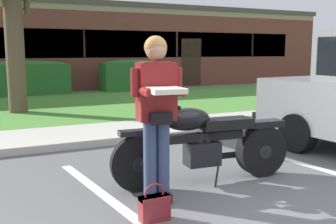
# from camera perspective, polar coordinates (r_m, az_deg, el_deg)

# --- Properties ---
(ground_plane) EXTENTS (140.00, 140.00, 0.00)m
(ground_plane) POSITION_cam_1_polar(r_m,az_deg,el_deg) (4.11, 12.94, -13.70)
(ground_plane) COLOR #565659
(curb_strip) EXTENTS (60.00, 0.20, 0.12)m
(curb_strip) POSITION_cam_1_polar(r_m,az_deg,el_deg) (6.92, -4.84, -3.77)
(curb_strip) COLOR #B7B2A8
(curb_strip) RESTS_ON ground
(concrete_walk) EXTENTS (60.00, 1.50, 0.08)m
(concrete_walk) POSITION_cam_1_polar(r_m,az_deg,el_deg) (7.71, -7.12, -2.67)
(concrete_walk) COLOR #B7B2A8
(concrete_walk) RESTS_ON ground
(grass_lawn) EXTENTS (60.00, 6.74, 0.06)m
(grass_lawn) POSITION_cam_1_polar(r_m,az_deg,el_deg) (11.64, -13.72, 0.95)
(grass_lawn) COLOR #478433
(grass_lawn) RESTS_ON ground
(motorcycle) EXTENTS (2.24, 0.82, 1.26)m
(motorcycle) POSITION_cam_1_polar(r_m,az_deg,el_deg) (4.74, 6.00, -4.28)
(motorcycle) COLOR black
(motorcycle) RESTS_ON ground
(rider_person) EXTENTS (0.53, 0.61, 1.70)m
(rider_person) POSITION_cam_1_polar(r_m,az_deg,el_deg) (4.00, -1.59, 0.87)
(rider_person) COLOR black
(rider_person) RESTS_ON ground
(handbag) EXTENTS (0.28, 0.13, 0.36)m
(handbag) POSITION_cam_1_polar(r_m,az_deg,el_deg) (3.76, -1.93, -13.27)
(handbag) COLOR maroon
(handbag) RESTS_ON ground
(hedge_center_left) EXTENTS (3.14, 0.90, 1.24)m
(hedge_center_left) POSITION_cam_1_polar(r_m,az_deg,el_deg) (14.56, -20.15, 4.64)
(hedge_center_left) COLOR #286028
(hedge_center_left) RESTS_ON ground
(hedge_center_right) EXTENTS (2.56, 0.90, 1.24)m
(hedge_center_right) POSITION_cam_1_polar(r_m,az_deg,el_deg) (15.53, -4.85, 5.36)
(hedge_center_right) COLOR #286028
(hedge_center_right) RESTS_ON ground
(brick_building) EXTENTS (24.23, 11.34, 3.54)m
(brick_building) POSITION_cam_1_polar(r_m,az_deg,el_deg) (21.57, -15.59, 9.00)
(brick_building) COLOR brown
(brick_building) RESTS_ON ground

